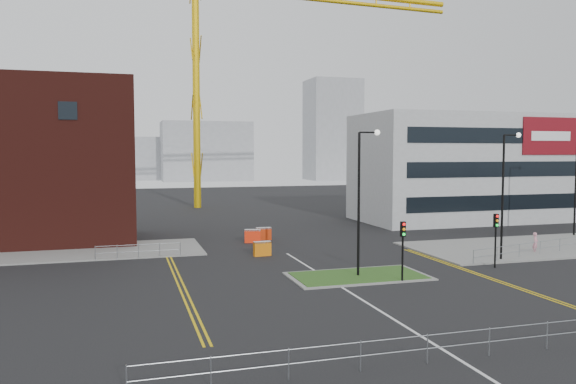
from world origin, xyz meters
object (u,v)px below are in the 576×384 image
at_px(streetlamp_island, 362,190).
at_px(tower_crane, 238,33).
at_px(traffic_light_island, 403,240).
at_px(pedestrian, 535,243).

bearing_deg(streetlamp_island, tower_crane, 87.85).
height_order(traffic_light_island, pedestrian, traffic_light_island).
bearing_deg(tower_crane, streetlamp_island, -92.15).
bearing_deg(pedestrian, traffic_light_island, 165.95).
relative_size(streetlamp_island, pedestrian, 5.61).
distance_m(tower_crane, pedestrian, 51.82).
xyz_separation_m(tower_crane, pedestrian, (14.34, -43.74, -23.80)).
bearing_deg(streetlamp_island, traffic_light_island, -48.59).
xyz_separation_m(tower_crane, traffic_light_island, (0.00, -49.40, -22.05)).
height_order(tower_crane, pedestrian, tower_crane).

